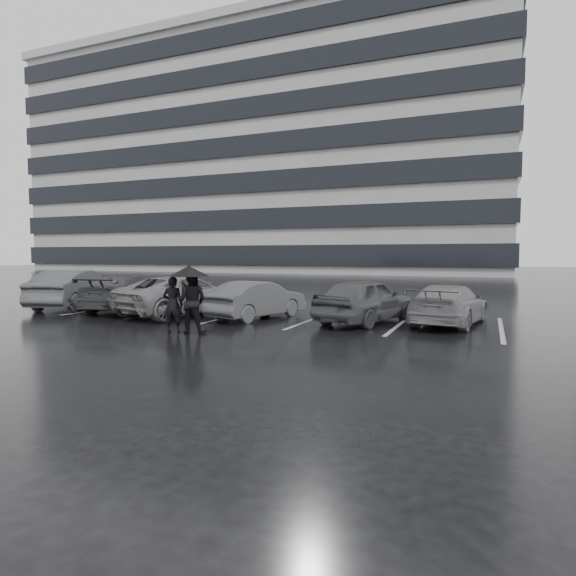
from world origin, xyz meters
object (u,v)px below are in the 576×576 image
(car_west_d, at_px, (75,289))
(car_east, at_px, (449,305))
(car_main, at_px, (365,300))
(car_west_c, at_px, (131,292))
(car_west_a, at_px, (257,300))
(pedestrian_left, at_px, (173,304))
(pedestrian_right, at_px, (192,301))
(car_west_b, at_px, (184,295))

(car_west_d, bearing_deg, car_east, 166.12)
(car_main, bearing_deg, car_west_c, 16.09)
(car_west_a, distance_m, car_west_d, 7.98)
(car_main, xyz_separation_m, car_east, (2.41, 0.60, -0.09))
(car_main, distance_m, car_west_d, 11.52)
(car_west_a, bearing_deg, car_east, -156.16)
(car_west_d, height_order, pedestrian_left, pedestrian_left)
(pedestrian_left, bearing_deg, car_east, -165.87)
(pedestrian_right, bearing_deg, car_main, -147.62)
(car_west_d, distance_m, pedestrian_left, 7.92)
(car_west_b, xyz_separation_m, car_east, (8.72, 1.04, -0.08))
(car_west_c, distance_m, pedestrian_left, 5.91)
(car_east, bearing_deg, car_west_d, 12.51)
(car_east, height_order, pedestrian_right, pedestrian_right)
(car_main, distance_m, car_east, 2.48)
(car_west_d, relative_size, car_east, 1.09)
(car_main, bearing_deg, car_west_d, 17.28)
(car_west_a, xyz_separation_m, car_west_c, (-5.46, 0.27, 0.05))
(car_west_b, distance_m, car_east, 8.79)
(car_east, bearing_deg, car_main, 22.65)
(car_west_a, relative_size, pedestrian_right, 2.18)
(car_west_c, relative_size, car_east, 1.11)
(car_west_c, relative_size, car_west_d, 1.01)
(car_main, bearing_deg, car_west_b, 19.66)
(car_west_c, xyz_separation_m, pedestrian_left, (4.62, -3.69, 0.09))
(car_west_b, distance_m, pedestrian_right, 4.15)
(car_main, distance_m, pedestrian_left, 5.77)
(car_main, relative_size, car_east, 0.98)
(car_west_c, distance_m, car_east, 11.42)
(car_west_a, height_order, pedestrian_right, pedestrian_right)
(car_west_a, xyz_separation_m, car_west_d, (-7.98, 0.01, 0.13))
(car_west_b, height_order, car_west_d, car_west_d)
(car_west_b, distance_m, car_west_d, 5.20)
(pedestrian_left, bearing_deg, car_west_d, -44.27)
(car_main, xyz_separation_m, pedestrian_right, (-3.80, -3.73, 0.17))
(car_west_a, height_order, car_west_b, car_west_b)
(pedestrian_left, bearing_deg, car_west_b, -78.27)
(car_west_c, bearing_deg, pedestrian_right, 136.11)
(car_east, bearing_deg, car_west_b, 15.51)
(pedestrian_right, bearing_deg, car_west_a, -106.62)
(car_main, xyz_separation_m, pedestrian_left, (-4.38, -3.76, 0.06))
(car_east, relative_size, pedestrian_left, 2.75)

